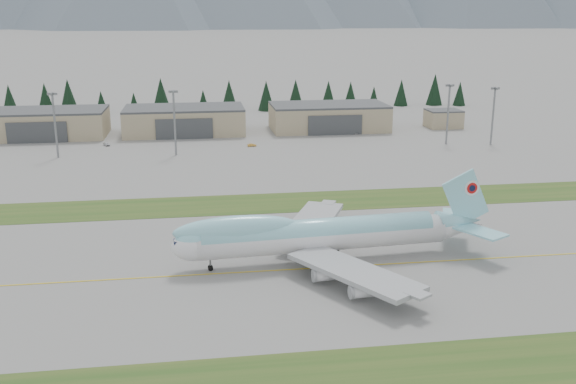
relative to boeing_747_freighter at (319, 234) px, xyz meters
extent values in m
plane|color=slate|center=(-12.65, -3.48, -5.70)|extent=(7000.00, 7000.00, 0.00)
cube|color=#2B4F1C|center=(-12.65, -41.48, -5.70)|extent=(400.00, 14.00, 0.08)
cube|color=#2B4F1C|center=(-12.65, 41.52, -5.70)|extent=(400.00, 18.00, 0.08)
cube|color=gold|center=(-12.65, -3.48, -5.70)|extent=(400.00, 0.40, 0.02)
cylinder|color=white|center=(0.65, 0.05, -0.56)|extent=(49.93, 9.26, 5.76)
cylinder|color=#8DD8E8|center=(-0.23, -0.02, 0.50)|extent=(46.36, 8.57, 5.32)
ellipsoid|color=white|center=(-24.11, -1.71, -0.56)|extent=(9.60, 6.40, 5.76)
ellipsoid|color=#8DD8E8|center=(-24.11, -1.71, 0.50)|extent=(8.04, 5.42, 4.88)
ellipsoid|color=#8DD8E8|center=(-16.15, -1.15, 2.19)|extent=(24.75, 6.61, 5.32)
cube|color=#0C1433|center=(-27.20, -1.93, 0.59)|extent=(2.06, 2.43, 1.15)
cone|color=white|center=(29.83, 2.12, -0.56)|extent=(11.01, 6.39, 5.65)
cone|color=#8DD8E8|center=(29.83, 2.12, 0.50)|extent=(10.09, 5.82, 5.14)
cube|color=#8DD8E8|center=(30.72, 2.18, 5.47)|extent=(10.75, 1.29, 12.24)
cylinder|color=white|center=(31.75, 2.61, 7.60)|extent=(3.20, 0.40, 3.19)
cylinder|color=red|center=(31.75, 2.70, 7.60)|extent=(2.31, 0.34, 2.30)
cylinder|color=#0C1433|center=(31.74, 2.79, 7.60)|extent=(1.34, 0.27, 1.33)
cube|color=#8DD8E8|center=(31.22, 7.55, -0.03)|extent=(8.45, 11.01, 0.41)
cube|color=#8DD8E8|center=(31.98, -3.06, -0.03)|extent=(9.39, 11.11, 0.41)
cube|color=#9C9FA3|center=(1.38, 14.76, -2.15)|extent=(18.49, 27.72, 0.89)
cube|color=#9C9FA3|center=(3.45, -14.42, -2.15)|extent=(21.25, 27.01, 0.89)
cylinder|color=white|center=(-2.43, 10.94, -3.84)|extent=(4.75, 2.54, 2.22)
cylinder|color=white|center=(1.32, 19.47, -3.84)|extent=(4.75, 2.54, 2.22)
cylinder|color=white|center=(-0.86, -11.17, -3.84)|extent=(4.75, 2.54, 2.22)
cylinder|color=white|center=(4.05, -19.09, -3.84)|extent=(4.75, 2.54, 2.22)
cylinder|color=gray|center=(-21.46, -1.52, -4.64)|extent=(0.42, 0.42, 2.13)
cylinder|color=gray|center=(-0.86, 2.60, -4.55)|extent=(0.53, 0.53, 2.30)
cylinder|color=gray|center=(-0.49, -2.70, -4.55)|extent=(0.53, 0.53, 2.30)
cylinder|color=gray|center=(3.56, 2.92, -4.55)|extent=(0.53, 0.53, 2.30)
cylinder|color=gray|center=(3.93, -2.39, -4.55)|extent=(0.53, 0.53, 2.30)
cylinder|color=black|center=(-21.43, -1.88, -5.21)|extent=(0.99, 0.38, 0.98)
cylinder|color=black|center=(-21.48, -1.17, -5.21)|extent=(0.99, 0.38, 0.98)
cylinder|color=black|center=(-0.86, 2.60, -5.17)|extent=(1.09, 0.52, 1.06)
cylinder|color=black|center=(-0.49, -2.70, -5.17)|extent=(1.09, 0.52, 1.06)
cylinder|color=black|center=(3.56, 2.92, -5.17)|extent=(1.09, 0.52, 1.06)
cylinder|color=black|center=(3.93, -2.39, -5.17)|extent=(1.09, 0.52, 1.06)
cube|color=tan|center=(-82.65, 146.52, -0.70)|extent=(48.00, 26.00, 10.00)
cube|color=#3C3F42|center=(-82.65, 146.52, 4.70)|extent=(48.00, 26.00, 0.80)
cube|color=#3C3F42|center=(-82.65, 133.22, -1.70)|extent=(22.08, 0.60, 8.00)
cube|color=tan|center=(-27.65, 146.52, -0.70)|extent=(48.00, 26.00, 10.00)
cube|color=#3C3F42|center=(-27.65, 146.52, 4.70)|extent=(48.00, 26.00, 0.80)
cube|color=#3C3F42|center=(-27.65, 133.22, -1.70)|extent=(22.08, 0.60, 8.00)
cube|color=tan|center=(32.35, 146.52, -0.70)|extent=(48.00, 26.00, 10.00)
cube|color=#3C3F42|center=(32.35, 146.52, 4.70)|extent=(48.00, 26.00, 0.80)
cube|color=#3C3F42|center=(32.35, 133.22, -1.70)|extent=(22.08, 0.60, 8.00)
cube|color=tan|center=(82.35, 144.52, -2.20)|extent=(14.00, 12.00, 7.00)
cube|color=#3C3F42|center=(82.35, 144.52, 1.60)|extent=(14.00, 12.00, 0.60)
cylinder|color=gray|center=(-70.04, 105.91, 4.92)|extent=(0.70, 0.70, 21.23)
cube|color=gray|center=(-70.04, 105.91, 15.93)|extent=(3.20, 3.20, 0.80)
cylinder|color=gray|center=(-30.32, 104.28, 5.05)|extent=(0.70, 0.70, 21.50)
cube|color=gray|center=(-30.32, 104.28, 16.20)|extent=(3.20, 3.20, 0.80)
cylinder|color=gray|center=(69.95, 109.66, 5.02)|extent=(0.70, 0.70, 21.44)
cube|color=gray|center=(69.95, 109.66, 16.14)|extent=(3.20, 3.20, 0.80)
cylinder|color=gray|center=(86.10, 106.23, 4.55)|extent=(0.70, 0.70, 20.49)
cube|color=gray|center=(86.10, 106.23, 15.19)|extent=(3.20, 3.20, 0.80)
imported|color=#BDBEC0|center=(-56.22, 124.46, -5.70)|extent=(3.15, 4.15, 1.32)
imported|color=gold|center=(-2.92, 115.25, -5.70)|extent=(3.45, 1.72, 1.09)
imported|color=#A3A2A7|center=(40.97, 134.53, -5.70)|extent=(2.35, 4.15, 1.13)
cone|color=black|center=(-111.66, 208.71, 1.56)|extent=(8.13, 8.13, 14.51)
cone|color=black|center=(-95.07, 208.71, 1.83)|extent=(8.43, 8.43, 15.06)
cone|color=black|center=(-84.41, 210.20, 2.61)|extent=(9.31, 9.31, 16.63)
cone|color=black|center=(-68.71, 208.44, -0.29)|extent=(6.06, 6.06, 10.81)
cone|color=black|center=(-52.75, 204.82, -0.57)|extent=(5.75, 5.75, 10.26)
cone|color=black|center=(-39.85, 212.34, 2.49)|extent=(9.17, 9.17, 16.38)
cone|color=black|center=(-18.96, 210.34, -0.56)|extent=(5.75, 5.75, 10.27)
cone|color=black|center=(-5.77, 210.70, 1.76)|extent=(8.36, 8.36, 14.93)
cone|color=black|center=(12.45, 204.70, 1.76)|extent=(8.35, 8.35, 14.92)
cone|color=black|center=(27.42, 204.52, 2.00)|extent=(8.63, 8.63, 15.41)
cone|color=black|center=(44.55, 205.63, 1.51)|extent=(8.08, 8.08, 14.43)
cone|color=black|center=(56.11, 205.55, 1.22)|extent=(7.75, 7.75, 13.84)
cone|color=black|center=(69.68, 209.75, -0.38)|extent=(5.96, 5.96, 10.64)
cone|color=black|center=(85.20, 211.98, 1.21)|extent=(7.74, 7.74, 13.83)
cone|color=black|center=(103.85, 212.50, 2.54)|extent=(9.23, 9.23, 16.48)
cone|color=black|center=(116.21, 208.16, 0.62)|extent=(7.07, 7.07, 12.63)
camera|label=1|loc=(-23.19, -116.71, 41.84)|focal=40.00mm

